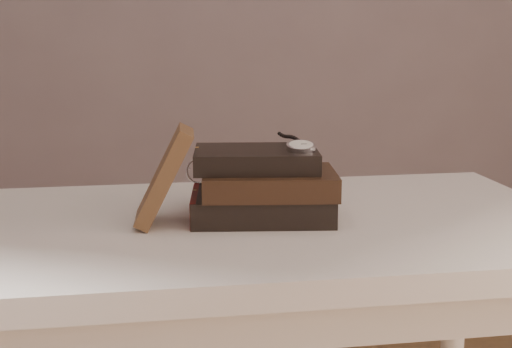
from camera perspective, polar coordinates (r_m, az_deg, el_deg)
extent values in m
cube|color=silver|center=(1.20, 1.40, -4.43)|extent=(1.00, 0.60, 0.04)
cube|color=white|center=(1.22, 1.39, -7.14)|extent=(0.88, 0.49, 0.08)
cube|color=black|center=(1.19, 0.48, -2.51)|extent=(0.25, 0.19, 0.04)
cube|color=beige|center=(1.19, 0.61, -2.51)|extent=(0.24, 0.17, 0.03)
cube|color=gold|center=(1.21, -4.86, -2.28)|extent=(0.01, 0.01, 0.04)
cube|color=#660C09|center=(1.19, -4.87, -2.55)|extent=(0.03, 0.14, 0.04)
cube|color=black|center=(1.17, 1.06, -0.68)|extent=(0.23, 0.17, 0.04)
cube|color=beige|center=(1.17, 1.20, -0.68)|extent=(0.22, 0.16, 0.03)
cube|color=gold|center=(1.19, -4.02, -0.49)|extent=(0.01, 0.01, 0.04)
cube|color=black|center=(1.18, 0.00, 1.19)|extent=(0.22, 0.16, 0.03)
cube|color=beige|center=(1.18, 0.14, 1.19)|extent=(0.21, 0.15, 0.03)
cube|color=gold|center=(1.20, -4.68, 1.34)|extent=(0.01, 0.01, 0.03)
cube|color=#432B1A|center=(1.15, -7.29, -0.16)|extent=(0.10, 0.11, 0.16)
cylinder|color=silver|center=(1.16, 3.59, 2.13)|extent=(0.05, 0.05, 0.02)
cylinder|color=white|center=(1.16, 3.59, 2.34)|extent=(0.04, 0.04, 0.01)
torus|color=silver|center=(1.16, 3.59, 2.32)|extent=(0.05, 0.05, 0.01)
cylinder|color=silver|center=(1.18, 3.45, 2.36)|extent=(0.01, 0.01, 0.01)
cube|color=black|center=(1.16, 3.56, 2.43)|extent=(0.00, 0.01, 0.00)
cube|color=black|center=(1.16, 3.82, 2.39)|extent=(0.01, 0.00, 0.00)
sphere|color=black|center=(1.19, 3.37, 2.67)|extent=(0.01, 0.01, 0.01)
sphere|color=black|center=(1.20, 3.20, 2.79)|extent=(0.01, 0.01, 0.01)
sphere|color=black|center=(1.21, 3.02, 2.90)|extent=(0.01, 0.01, 0.01)
sphere|color=black|center=(1.22, 2.85, 2.96)|extent=(0.01, 0.01, 0.01)
sphere|color=black|center=(1.23, 2.68, 2.98)|extent=(0.01, 0.01, 0.01)
sphere|color=black|center=(1.24, 2.51, 2.98)|extent=(0.01, 0.01, 0.01)
sphere|color=black|center=(1.24, 2.35, 3.00)|extent=(0.01, 0.01, 0.01)
sphere|color=black|center=(1.25, 2.18, 3.04)|extent=(0.01, 0.01, 0.01)
sphere|color=black|center=(1.26, 2.02, 3.12)|extent=(0.01, 0.01, 0.01)
sphere|color=black|center=(1.27, 1.87, 3.23)|extent=(0.01, 0.01, 0.01)
torus|color=silver|center=(1.25, -4.53, 0.24)|extent=(0.05, 0.02, 0.05)
torus|color=silver|center=(1.25, -2.25, 0.26)|extent=(0.05, 0.02, 0.05)
cylinder|color=silver|center=(1.25, -3.40, 0.38)|extent=(0.01, 0.00, 0.00)
cylinder|color=silver|center=(1.30, -5.36, 0.44)|extent=(0.02, 0.10, 0.03)
cylinder|color=silver|center=(1.30, -1.32, 0.47)|extent=(0.02, 0.10, 0.03)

